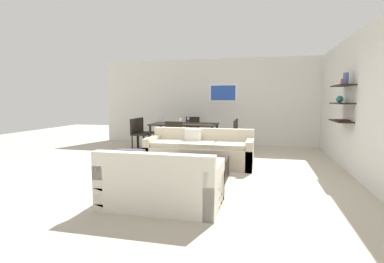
% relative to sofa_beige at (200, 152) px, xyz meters
% --- Properties ---
extents(ground_plane, '(18.00, 18.00, 0.00)m').
position_rel_sofa_beige_xyz_m(ground_plane, '(-0.03, -0.34, -0.29)').
color(ground_plane, '#BCB29E').
extents(back_wall_unit, '(8.40, 0.09, 2.70)m').
position_rel_sofa_beige_xyz_m(back_wall_unit, '(0.27, 3.19, 1.06)').
color(back_wall_unit, silver).
rests_on(back_wall_unit, ground).
extents(right_wall_shelf_unit, '(0.34, 8.20, 2.70)m').
position_rel_sofa_beige_xyz_m(right_wall_shelf_unit, '(3.00, 0.26, 1.06)').
color(right_wall_shelf_unit, silver).
rests_on(right_wall_shelf_unit, ground).
extents(sofa_beige, '(2.28, 0.90, 0.78)m').
position_rel_sofa_beige_xyz_m(sofa_beige, '(0.00, 0.00, 0.00)').
color(sofa_beige, beige).
rests_on(sofa_beige, ground).
extents(loveseat_white, '(1.57, 0.90, 0.78)m').
position_rel_sofa_beige_xyz_m(loveseat_white, '(0.01, -2.56, 0.00)').
color(loveseat_white, silver).
rests_on(loveseat_white, ground).
extents(coffee_table, '(1.15, 1.07, 0.38)m').
position_rel_sofa_beige_xyz_m(coffee_table, '(0.15, -1.25, -0.10)').
color(coffee_table, black).
rests_on(coffee_table, ground).
extents(decorative_bowl, '(0.35, 0.35, 0.08)m').
position_rel_sofa_beige_xyz_m(decorative_bowl, '(0.17, -1.21, 0.13)').
color(decorative_bowl, '#19666B').
rests_on(decorative_bowl, coffee_table).
extents(dining_table, '(1.85, 0.99, 0.75)m').
position_rel_sofa_beige_xyz_m(dining_table, '(-0.84, 1.87, 0.39)').
color(dining_table, black).
rests_on(dining_table, ground).
extents(dining_chair_right_near, '(0.44, 0.44, 0.88)m').
position_rel_sofa_beige_xyz_m(dining_chair_right_near, '(0.49, 1.65, 0.21)').
color(dining_chair_right_near, black).
rests_on(dining_chair_right_near, ground).
extents(dining_chair_right_far, '(0.44, 0.44, 0.88)m').
position_rel_sofa_beige_xyz_m(dining_chair_right_far, '(0.49, 2.09, 0.21)').
color(dining_chair_right_far, black).
rests_on(dining_chair_right_far, ground).
extents(dining_chair_head, '(0.44, 0.44, 0.88)m').
position_rel_sofa_beige_xyz_m(dining_chair_head, '(-0.84, 2.77, 0.21)').
color(dining_chair_head, black).
rests_on(dining_chair_head, ground).
extents(dining_chair_left_near, '(0.44, 0.44, 0.88)m').
position_rel_sofa_beige_xyz_m(dining_chair_left_near, '(-2.17, 1.65, 0.21)').
color(dining_chair_left_near, black).
rests_on(dining_chair_left_near, ground).
extents(dining_chair_foot, '(0.44, 0.44, 0.88)m').
position_rel_sofa_beige_xyz_m(dining_chair_foot, '(-0.84, 0.97, 0.21)').
color(dining_chair_foot, black).
rests_on(dining_chair_foot, ground).
extents(dining_chair_left_far, '(0.44, 0.44, 0.88)m').
position_rel_sofa_beige_xyz_m(dining_chair_left_far, '(-2.17, 2.09, 0.21)').
color(dining_chair_left_far, black).
rests_on(dining_chair_left_far, ground).
extents(wine_glass_right_far, '(0.07, 0.07, 0.16)m').
position_rel_sofa_beige_xyz_m(wine_glass_right_far, '(-0.16, 1.99, 0.57)').
color(wine_glass_right_far, silver).
rests_on(wine_glass_right_far, dining_table).
extents(wine_glass_head, '(0.08, 0.08, 0.16)m').
position_rel_sofa_beige_xyz_m(wine_glass_head, '(-0.84, 2.30, 0.57)').
color(wine_glass_head, silver).
rests_on(wine_glass_head, dining_table).
extents(wine_glass_left_far, '(0.06, 0.06, 0.17)m').
position_rel_sofa_beige_xyz_m(wine_glass_left_far, '(-1.53, 1.99, 0.58)').
color(wine_glass_left_far, silver).
rests_on(wine_glass_left_far, dining_table).
extents(wine_glass_foot, '(0.07, 0.07, 0.17)m').
position_rel_sofa_beige_xyz_m(wine_glass_foot, '(-0.84, 1.43, 0.58)').
color(wine_glass_foot, silver).
rests_on(wine_glass_foot, dining_table).
extents(wine_glass_left_near, '(0.07, 0.07, 0.15)m').
position_rel_sofa_beige_xyz_m(wine_glass_left_near, '(-1.53, 1.75, 0.56)').
color(wine_glass_left_near, silver).
rests_on(wine_glass_left_near, dining_table).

